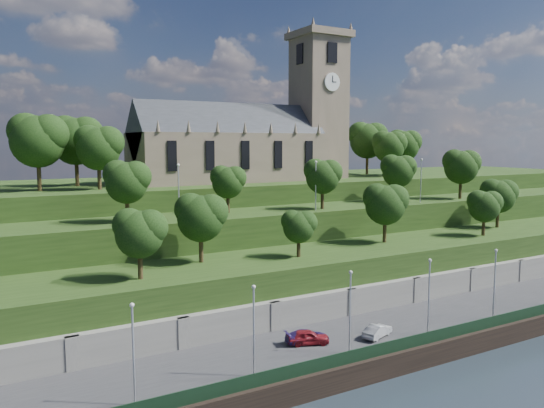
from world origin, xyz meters
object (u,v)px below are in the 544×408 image
car_middle (377,331)px  car_right (307,337)px  church (254,136)px  car_left (308,337)px

car_middle → car_right: same height
church → car_middle: (-7.78, -41.56, -19.88)m
church → car_middle: church is taller
car_left → car_middle: (7.14, -1.83, -0.07)m
car_left → car_middle: 7.37m
church → car_left: size_ratio=9.31×
car_left → car_right: 0.29m
car_left → car_right: car_left is taller
church → car_right: bearing=-110.6°
car_middle → car_right: size_ratio=0.88×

